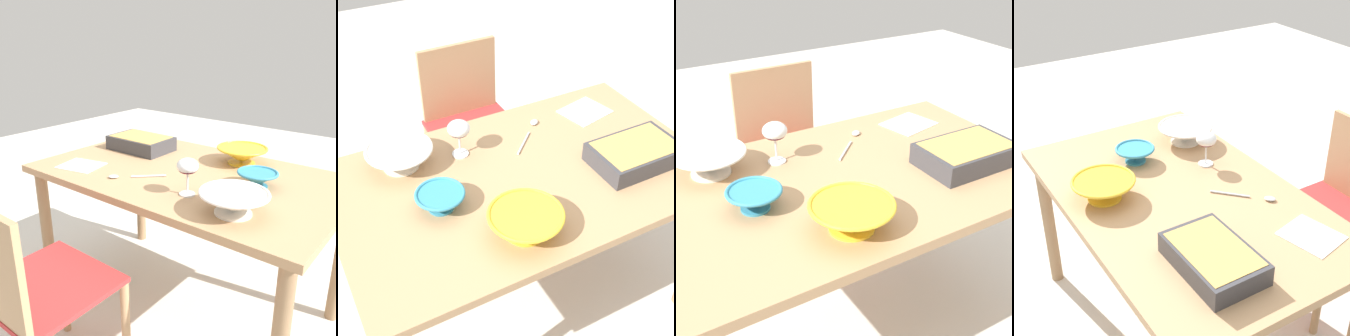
{
  "view_description": "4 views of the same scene",
  "coord_description": "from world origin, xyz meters",
  "views": [
    {
      "loc": [
        0.96,
        -1.36,
        1.33
      ],
      "look_at": [
        -0.02,
        -0.12,
        0.78
      ],
      "focal_mm": 40.72,
      "sensor_mm": 36.0,
      "label": 1
    },
    {
      "loc": [
        0.71,
        1.19,
        1.87
      ],
      "look_at": [
        0.07,
        -0.01,
        0.78
      ],
      "focal_mm": 51.82,
      "sensor_mm": 36.0,
      "label": 2
    },
    {
      "loc": [
        0.74,
        1.22,
        1.54
      ],
      "look_at": [
        -0.0,
        -0.02,
        0.76
      ],
      "focal_mm": 52.21,
      "sensor_mm": 36.0,
      "label": 3
    },
    {
      "loc": [
        -1.43,
        0.88,
        1.83
      ],
      "look_at": [
        0.08,
        -0.05,
        0.8
      ],
      "focal_mm": 54.95,
      "sensor_mm": 36.0,
      "label": 4
    }
  ],
  "objects": [
    {
      "name": "serving_spoon",
      "position": [
        -0.17,
        -0.23,
        0.74
      ],
      "size": [
        0.2,
        0.19,
        0.01
      ],
      "color": "silver",
      "rests_on": "dining_table"
    },
    {
      "name": "wine_glass",
      "position": [
        0.15,
        -0.22,
        0.85
      ],
      "size": [
        0.09,
        0.09,
        0.15
      ],
      "color": "white",
      "rests_on": "dining_table"
    },
    {
      "name": "serving_bowl",
      "position": [
        0.14,
        0.26,
        0.78
      ],
      "size": [
        0.25,
        0.25,
        0.08
      ],
      "color": "yellow",
      "rests_on": "dining_table"
    },
    {
      "name": "dining_table",
      "position": [
        0.0,
        0.0,
        0.65
      ],
      "size": [
        1.39,
        0.85,
        0.73
      ],
      "color": "tan",
      "rests_on": "ground_plane"
    },
    {
      "name": "napkin",
      "position": [
        -0.45,
        -0.25,
        0.74
      ],
      "size": [
        0.22,
        0.2,
        0.0
      ],
      "primitive_type": "cube",
      "rotation": [
        0.0,
        0.0,
        0.22
      ],
      "color": "white",
      "rests_on": "dining_table"
    },
    {
      "name": "chair",
      "position": [
        -0.13,
        -0.78,
        0.48
      ],
      "size": [
        0.44,
        0.43,
        0.86
      ],
      "color": "#B22D2D",
      "rests_on": "ground_plane"
    },
    {
      "name": "mixing_bowl",
      "position": [
        0.38,
        -0.26,
        0.78
      ],
      "size": [
        0.25,
        0.25,
        0.09
      ],
      "color": "white",
      "rests_on": "dining_table"
    },
    {
      "name": "casserole_dish",
      "position": [
        -0.41,
        0.13,
        0.78
      ],
      "size": [
        0.33,
        0.22,
        0.08
      ],
      "color": "#38383D",
      "rests_on": "dining_table"
    },
    {
      "name": "ground_plane",
      "position": [
        0.0,
        0.0,
        0.0
      ],
      "size": [
        8.0,
        8.0,
        0.0
      ],
      "primitive_type": "plane",
      "color": "beige"
    },
    {
      "name": "small_bowl",
      "position": [
        0.33,
        0.03,
        0.77
      ],
      "size": [
        0.17,
        0.17,
        0.07
      ],
      "color": "teal",
      "rests_on": "dining_table"
    }
  ]
}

